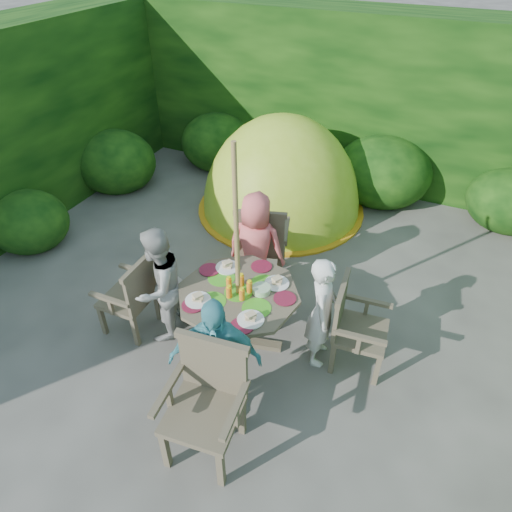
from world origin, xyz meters
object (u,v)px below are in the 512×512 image
at_px(child_right, 322,312).
at_px(child_back, 256,247).
at_px(garden_chair_back, 262,241).
at_px(garden_chair_front, 207,399).
at_px(dome_tent, 280,209).
at_px(garden_chair_right, 354,325).
at_px(child_left, 159,286).
at_px(patio_table, 239,301).
at_px(child_front, 215,361).
at_px(garden_chair_left, 132,295).
at_px(parasol_pole, 237,258).

relative_size(child_right, child_back, 0.92).
bearing_deg(child_right, garden_chair_back, 37.15).
xyz_separation_m(garden_chair_back, garden_chair_front, (0.49, -2.13, 0.01)).
distance_m(child_back, dome_tent, 2.01).
relative_size(garden_chair_right, child_left, 0.71).
relative_size(patio_table, garden_chair_right, 1.59).
relative_size(garden_chair_back, child_front, 0.76).
bearing_deg(child_left, patio_table, 104.40).
distance_m(garden_chair_right, child_right, 0.32).
height_order(garden_chair_back, dome_tent, dome_tent).
xyz_separation_m(child_left, dome_tent, (0.15, 2.81, -0.63)).
bearing_deg(child_back, garden_chair_right, 149.42).
bearing_deg(dome_tent, garden_chair_left, -93.01).
distance_m(garden_chair_right, child_front, 1.38).
height_order(garden_chair_right, child_front, child_front).
height_order(patio_table, child_front, child_front).
bearing_deg(garden_chair_front, child_right, 60.97).
height_order(garden_chair_left, child_right, child_right).
height_order(parasol_pole, garden_chair_back, parasol_pole).
xyz_separation_m(garden_chair_front, child_left, (-1.03, 0.89, 0.10)).
height_order(patio_table, parasol_pole, parasol_pole).
relative_size(parasol_pole, garden_chair_front, 2.18).
bearing_deg(child_back, dome_tent, -83.90).
bearing_deg(parasol_pole, garden_chair_right, 13.26).
xyz_separation_m(patio_table, garden_chair_back, (-0.24, 1.07, -0.06)).
xyz_separation_m(garden_chair_back, child_right, (1.02, -0.89, 0.07)).
xyz_separation_m(child_right, child_back, (-0.96, 0.60, 0.05)).
relative_size(patio_table, child_left, 1.13).
relative_size(garden_chair_left, child_right, 0.74).
height_order(garden_chair_back, child_front, child_front).
height_order(patio_table, child_right, child_right).
distance_m(garden_chair_back, child_right, 1.35).
height_order(patio_table, garden_chair_back, garden_chair_back).
bearing_deg(child_right, child_back, 46.15).
bearing_deg(garden_chair_front, patio_table, 97.20).
distance_m(garden_chair_left, child_front, 1.37).
height_order(garden_chair_front, child_front, child_front).
bearing_deg(child_back, child_left, 50.08).
height_order(garden_chair_right, dome_tent, dome_tent).
bearing_deg(garden_chair_left, garden_chair_right, 101.84).
relative_size(garden_chair_front, child_front, 0.77).
bearing_deg(child_front, child_left, 123.72).
height_order(garden_chair_right, garden_chair_back, garden_chair_back).
height_order(garden_chair_front, child_left, child_left).
bearing_deg(child_front, parasol_pole, 78.72).
bearing_deg(garden_chair_back, patio_table, 85.82).
relative_size(garden_chair_back, child_left, 0.78).
xyz_separation_m(garden_chair_right, child_right, (-0.29, -0.08, 0.12)).
distance_m(parasol_pole, garden_chair_back, 1.23).
relative_size(garden_chair_left, child_front, 0.68).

